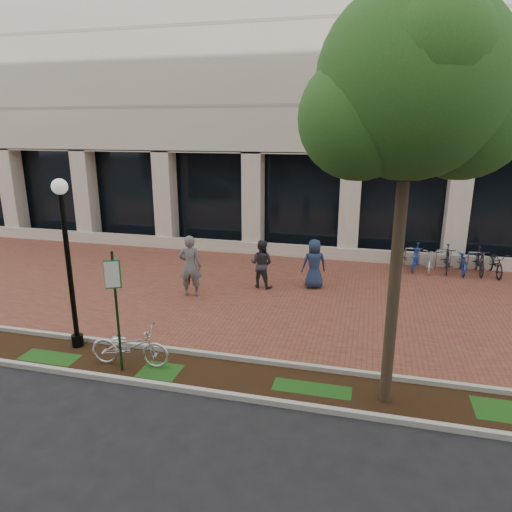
% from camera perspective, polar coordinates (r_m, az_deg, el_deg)
% --- Properties ---
extents(ground, '(120.00, 120.00, 0.00)m').
position_cam_1_polar(ground, '(14.79, 2.40, -4.73)').
color(ground, black).
rests_on(ground, ground).
extents(brick_plaza, '(40.00, 9.00, 0.01)m').
position_cam_1_polar(brick_plaza, '(14.79, 2.40, -4.71)').
color(brick_plaza, brown).
rests_on(brick_plaza, ground).
extents(planting_strip, '(40.00, 1.50, 0.01)m').
position_cam_1_polar(planting_strip, '(10.19, -3.93, -14.80)').
color(planting_strip, black).
rests_on(planting_strip, ground).
extents(curb_plaza_side, '(40.00, 0.12, 0.12)m').
position_cam_1_polar(curb_plaza_side, '(10.78, -2.67, -12.59)').
color(curb_plaza_side, '#AEAEA4').
rests_on(curb_plaza_side, ground).
extents(curb_street_side, '(40.00, 0.12, 0.12)m').
position_cam_1_polar(curb_street_side, '(9.56, -5.39, -16.71)').
color(curb_street_side, '#AEAEA4').
rests_on(curb_street_side, ground).
extents(near_office_building, '(40.00, 12.12, 16.00)m').
position_cam_1_polar(near_office_building, '(24.68, 8.35, 27.04)').
color(near_office_building, beige).
rests_on(near_office_building, ground).
extents(parking_sign, '(0.34, 0.07, 2.74)m').
position_cam_1_polar(parking_sign, '(10.08, -17.15, -5.05)').
color(parking_sign, '#133617').
rests_on(parking_sign, ground).
extents(lamppost, '(0.36, 0.36, 4.09)m').
position_cam_1_polar(lamppost, '(11.44, -22.48, 0.06)').
color(lamppost, black).
rests_on(lamppost, ground).
extents(street_tree, '(3.79, 3.16, 7.46)m').
position_cam_1_polar(street_tree, '(8.30, 19.15, 18.36)').
color(street_tree, '#423625').
rests_on(street_tree, ground).
extents(locked_bicycle, '(1.86, 0.80, 0.95)m').
position_cam_1_polar(locked_bicycle, '(10.75, -15.51, -10.79)').
color(locked_bicycle, silver).
rests_on(locked_bicycle, ground).
extents(pedestrian_left, '(0.79, 0.58, 1.97)m').
position_cam_1_polar(pedestrian_left, '(14.46, -8.23, -1.25)').
color(pedestrian_left, slate).
rests_on(pedestrian_left, ground).
extents(pedestrian_mid, '(0.89, 0.75, 1.63)m').
position_cam_1_polar(pedestrian_mid, '(15.12, 0.68, -0.98)').
color(pedestrian_mid, '#2B2A2F').
rests_on(pedestrian_mid, ground).
extents(pedestrian_right, '(0.95, 0.80, 1.66)m').
position_cam_1_polar(pedestrian_right, '(15.19, 7.27, -0.98)').
color(pedestrian_right, '#1E2B4C').
rests_on(pedestrian_right, ground).
extents(bike_rack_cluster, '(4.14, 1.79, 0.99)m').
position_cam_1_polar(bike_rack_cluster, '(18.27, 22.77, -0.43)').
color(bike_rack_cluster, black).
rests_on(bike_rack_cluster, ground).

